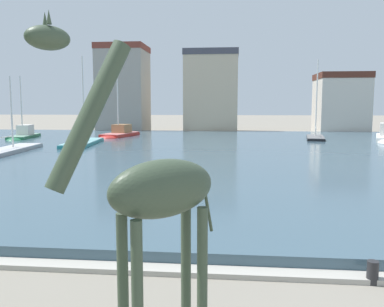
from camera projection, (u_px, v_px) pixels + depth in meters
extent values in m
cube|color=#3D5666|center=(211.00, 151.00, 31.31)|extent=(89.50, 44.34, 0.38)
cube|color=#ADA89E|center=(160.00, 270.00, 9.17)|extent=(89.50, 0.50, 0.12)
cylinder|color=#3D4C38|center=(137.00, 300.00, 5.52)|extent=(0.16, 0.16, 2.24)
cylinder|color=#3D4C38|center=(123.00, 289.00, 5.86)|extent=(0.16, 0.16, 2.24)
cylinder|color=#3D4C38|center=(202.00, 279.00, 6.19)|extent=(0.16, 0.16, 2.24)
cylinder|color=#3D4C38|center=(186.00, 270.00, 6.53)|extent=(0.16, 0.16, 2.24)
ellipsoid|color=#3D4C38|center=(163.00, 188.00, 5.85)|extent=(1.71, 1.65, 0.85)
cylinder|color=#3D4C38|center=(89.00, 115.00, 5.08)|extent=(1.03, 0.97, 1.91)
ellipsoid|color=#3D4C38|center=(48.00, 38.00, 4.69)|extent=(0.58, 0.57, 0.28)
cone|color=#3D4C38|center=(49.00, 17.00, 4.61)|extent=(0.06, 0.06, 0.16)
cone|color=#3D4C38|center=(45.00, 19.00, 4.72)|extent=(0.06, 0.06, 0.16)
cylinder|color=#3D4C38|center=(207.00, 204.00, 6.39)|extent=(0.21, 0.20, 0.91)
cube|color=red|center=(120.00, 137.00, 44.04)|extent=(3.16, 5.84, 0.69)
ellipsoid|color=red|center=(109.00, 138.00, 41.53)|extent=(2.29, 2.26, 0.65)
cube|color=#C7716E|center=(120.00, 133.00, 43.99)|extent=(3.10, 5.72, 0.06)
cube|color=#9E7047|center=(122.00, 128.00, 44.33)|extent=(1.86, 2.18, 0.90)
cylinder|color=silver|center=(118.00, 101.00, 43.19)|extent=(0.12, 0.12, 6.90)
cylinder|color=silver|center=(122.00, 125.00, 44.42)|extent=(0.43, 1.92, 0.08)
cube|color=#939399|center=(10.00, 153.00, 29.34)|extent=(2.58, 7.90, 0.61)
ellipsoid|color=#939399|center=(31.00, 148.00, 33.00)|extent=(1.94, 2.86, 0.58)
cube|color=#B1B1B5|center=(10.00, 148.00, 29.30)|extent=(2.53, 7.74, 0.06)
cylinder|color=silver|center=(11.00, 112.00, 29.57)|extent=(0.12, 0.12, 5.22)
cylinder|color=silver|center=(4.00, 137.00, 28.42)|extent=(0.32, 2.71, 0.08)
cube|color=black|center=(315.00, 140.00, 40.40)|extent=(2.49, 5.78, 0.59)
ellipsoid|color=black|center=(314.00, 138.00, 42.96)|extent=(1.75, 2.17, 0.56)
cube|color=slate|center=(315.00, 137.00, 40.37)|extent=(2.44, 5.67, 0.06)
cylinder|color=silver|center=(317.00, 99.00, 40.32)|extent=(0.12, 0.12, 7.59)
cylinder|color=silver|center=(316.00, 128.00, 39.72)|extent=(0.39, 1.95, 0.08)
cube|color=#236B42|center=(24.00, 138.00, 41.94)|extent=(2.59, 5.80, 0.62)
ellipsoid|color=#236B42|center=(15.00, 141.00, 39.30)|extent=(1.83, 2.18, 0.59)
cube|color=gray|center=(24.00, 135.00, 41.90)|extent=(2.54, 5.69, 0.06)
cube|color=silver|center=(25.00, 130.00, 42.25)|extent=(1.50, 2.13, 1.01)
cylinder|color=silver|center=(21.00, 106.00, 41.12)|extent=(0.12, 0.12, 6.04)
cylinder|color=silver|center=(26.00, 126.00, 42.35)|extent=(0.39, 1.95, 0.08)
cube|color=teal|center=(83.00, 145.00, 34.87)|extent=(2.87, 7.83, 0.62)
ellipsoid|color=teal|center=(93.00, 142.00, 38.47)|extent=(2.12, 2.86, 0.59)
cube|color=#6EA5A8|center=(83.00, 141.00, 34.83)|extent=(2.82, 7.67, 0.06)
cylinder|color=silver|center=(83.00, 99.00, 34.97)|extent=(0.12, 0.12, 7.28)
cylinder|color=silver|center=(80.00, 132.00, 33.96)|extent=(0.38, 2.67, 0.08)
cylinder|color=#232326|center=(373.00, 272.00, 8.55)|extent=(0.24, 0.24, 0.50)
cube|color=gray|center=(124.00, 92.00, 56.10)|extent=(6.34, 6.31, 11.05)
cube|color=brown|center=(123.00, 48.00, 55.40)|extent=(6.47, 6.43, 0.80)
cube|color=#C6B293|center=(212.00, 95.00, 56.17)|extent=(7.05, 7.99, 10.19)
cube|color=#42424C|center=(212.00, 55.00, 55.52)|extent=(7.19, 8.15, 0.80)
cube|color=beige|center=(341.00, 106.00, 54.41)|extent=(6.32, 6.54, 7.14)
cube|color=#51281E|center=(342.00, 76.00, 53.94)|extent=(6.44, 6.67, 0.80)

